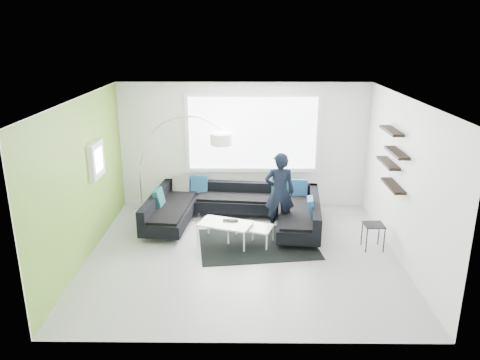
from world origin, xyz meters
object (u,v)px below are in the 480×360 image
sectional_sofa (234,211)px  person (280,192)px  coffee_table (238,233)px  arc_lamp (139,166)px  laptop (230,222)px  side_table (373,236)px

sectional_sofa → person: bearing=-8.6°
sectional_sofa → coffee_table: (0.09, -0.82, -0.12)m
sectional_sofa → coffee_table: 0.84m
arc_lamp → laptop: 2.53m
person → laptop: bearing=31.5°
coffee_table → side_table: (2.48, -0.22, 0.04)m
coffee_table → person: (0.81, 0.59, 0.61)m
arc_lamp → laptop: arc_lamp is taller
side_table → laptop: size_ratio=1.63×
arc_lamp → person: bearing=-8.8°
coffee_table → side_table: size_ratio=2.55×
coffee_table → laptop: laptop is taller
coffee_table → laptop: size_ratio=4.16×
sectional_sofa → coffee_table: sectional_sofa is taller
person → laptop: size_ratio=5.43×
sectional_sofa → laptop: size_ratio=12.18×
sectional_sofa → side_table: 2.78m
arc_lamp → side_table: size_ratio=4.50×
arc_lamp → side_table: bearing=-12.5°
sectional_sofa → arc_lamp: bearing=169.1°
coffee_table → laptop: (-0.15, 0.04, 0.21)m
side_table → coffee_table: bearing=174.8°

